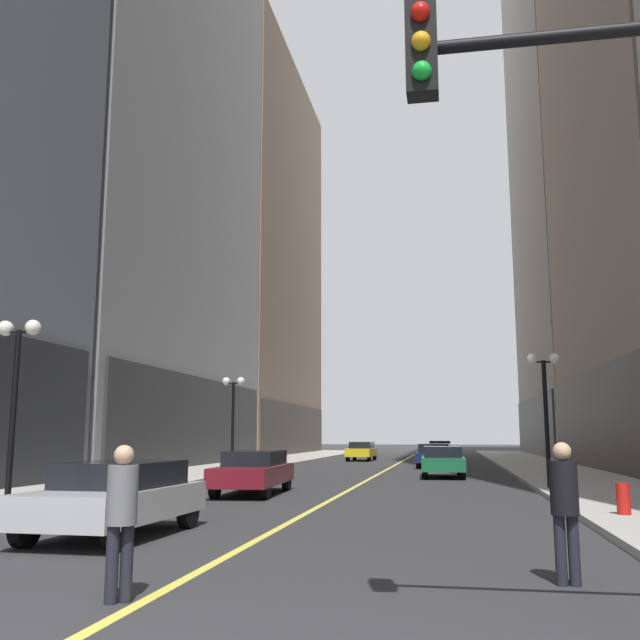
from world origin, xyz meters
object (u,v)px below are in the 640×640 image
at_px(car_navy, 435,455).
at_px(car_red, 440,448).
at_px(car_yellow, 362,450).
at_px(pedestrian_in_black_coat, 565,501).
at_px(pedestrian_in_grey_suit, 122,510).
at_px(car_silver, 117,496).
at_px(street_lamp_left_near, 16,371).
at_px(fire_hydrant_right, 624,502).
at_px(street_lamp_right_mid, 545,389).
at_px(street_lamp_left_far, 233,403).
at_px(car_green, 443,461).
at_px(car_maroon, 254,470).

relative_size(car_navy, car_red, 0.94).
relative_size(car_yellow, pedestrian_in_black_coat, 2.62).
bearing_deg(pedestrian_in_grey_suit, car_red, 87.09).
bearing_deg(car_navy, car_silver, -100.11).
xyz_separation_m(street_lamp_left_near, fire_hydrant_right, (13.30, 1.54, -2.86)).
xyz_separation_m(car_silver, pedestrian_in_grey_suit, (2.35, -4.69, 0.27)).
relative_size(pedestrian_in_black_coat, street_lamp_right_mid, 0.39).
xyz_separation_m(pedestrian_in_grey_suit, street_lamp_left_near, (-6.15, 7.12, 2.27)).
relative_size(car_yellow, street_lamp_left_far, 1.01).
distance_m(car_yellow, street_lamp_left_far, 19.94).
height_order(car_navy, car_red, same).
bearing_deg(car_green, car_navy, 93.25).
bearing_deg(street_lamp_right_mid, car_yellow, 109.04).
height_order(car_maroon, fire_hydrant_right, car_maroon).
distance_m(pedestrian_in_black_coat, fire_hydrant_right, 7.23).
bearing_deg(street_lamp_right_mid, car_maroon, -165.97).
height_order(car_maroon, street_lamp_right_mid, street_lamp_right_mid).
relative_size(street_lamp_left_far, street_lamp_right_mid, 1.00).
xyz_separation_m(car_red, street_lamp_left_near, (-8.86, -46.27, 2.54)).
bearing_deg(car_red, pedestrian_in_black_coat, -87.50).
relative_size(car_silver, car_green, 0.97).
bearing_deg(car_silver, car_navy, 79.89).
xyz_separation_m(car_navy, street_lamp_right_mid, (3.93, -16.83, 2.54)).
bearing_deg(street_lamp_left_near, car_maroon, 61.62).
distance_m(car_maroon, car_green, 11.33).
xyz_separation_m(car_navy, fire_hydrant_right, (4.43, -24.48, -0.32)).
bearing_deg(pedestrian_in_black_coat, car_red, 92.50).
bearing_deg(pedestrian_in_grey_suit, street_lamp_left_near, 130.80).
height_order(pedestrian_in_grey_suit, street_lamp_left_far, street_lamp_left_far).
bearing_deg(car_silver, street_lamp_left_far, 101.26).
distance_m(car_navy, street_lamp_right_mid, 17.47).
distance_m(car_yellow, car_red, 11.48).
bearing_deg(car_green, car_yellow, 106.92).
bearing_deg(car_yellow, pedestrian_in_grey_suit, -86.51).
relative_size(car_navy, pedestrian_in_grey_suit, 2.56).
bearing_deg(car_maroon, street_lamp_left_near, -118.38).
bearing_deg(street_lamp_left_far, car_yellow, 79.79).
relative_size(car_green, pedestrian_in_black_coat, 2.49).
xyz_separation_m(pedestrian_in_black_coat, street_lamp_left_near, (-11.11, 5.32, 2.26)).
distance_m(car_maroon, car_navy, 19.77).
height_order(car_red, street_lamp_right_mid, street_lamp_right_mid).
xyz_separation_m(car_silver, street_lamp_left_near, (-3.80, 2.43, 2.54)).
bearing_deg(pedestrian_in_black_coat, car_yellow, 100.40).
bearing_deg(car_green, car_red, 91.05).
bearing_deg(car_navy, pedestrian_in_black_coat, -85.91).
height_order(car_green, fire_hydrant_right, car_green).
xyz_separation_m(car_maroon, street_lamp_right_mid, (9.06, 2.26, 2.54)).
bearing_deg(street_lamp_right_mid, pedestrian_in_grey_suit, -112.20).
relative_size(car_red, pedestrian_in_grey_suit, 2.73).
distance_m(car_navy, street_lamp_left_near, 27.61).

